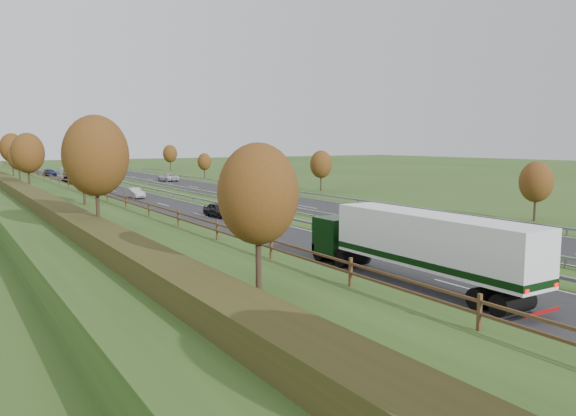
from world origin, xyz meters
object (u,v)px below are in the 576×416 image
object	(u,v)px
car_silver_mid	(134,193)
car_small_far	(50,173)
car_dark_near	(219,210)
car_oncoming	(168,178)
road_tanker	(72,173)
box_lorry	(417,244)

from	to	relation	value
car_silver_mid	car_small_far	world-z (taller)	car_small_far
car_dark_near	car_oncoming	distance (m)	56.25
car_dark_near	car_oncoming	xyz separation A→B (m)	(14.17, 54.43, 0.02)
road_tanker	car_oncoming	distance (m)	18.21
box_lorry	car_small_far	distance (m)	118.59
car_dark_near	car_oncoming	world-z (taller)	car_oncoming
road_tanker	car_silver_mid	size ratio (longest dim) A/B	2.55
car_dark_near	car_silver_mid	xyz separation A→B (m)	(-1.60, 24.56, -0.02)
car_silver_mid	car_small_far	bearing A→B (deg)	83.88
car_silver_mid	car_oncoming	bearing A→B (deg)	54.93
car_dark_near	car_small_far	world-z (taller)	car_small_far
car_silver_mid	car_oncoming	distance (m)	33.78
car_small_far	box_lorry	bearing A→B (deg)	-95.66
car_dark_near	car_small_far	bearing A→B (deg)	87.16
road_tanker	car_small_far	world-z (taller)	road_tanker
car_oncoming	road_tanker	bearing A→B (deg)	-27.08
box_lorry	road_tanker	bearing A→B (deg)	90.05
box_lorry	car_oncoming	distance (m)	87.72
car_dark_near	car_silver_mid	distance (m)	24.61
box_lorry	road_tanker	size ratio (longest dim) A/B	1.45
car_silver_mid	car_oncoming	world-z (taller)	car_oncoming
box_lorry	road_tanker	distance (m)	92.57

